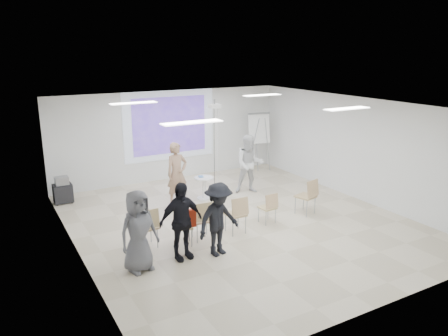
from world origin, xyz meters
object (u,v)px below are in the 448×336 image
audience_mid (218,215)px  pedestal_table (204,187)px  chair_left_mid (183,224)px  chair_left_inner (203,217)px  chair_right_far (308,194)px  audience_outer (138,226)px  chair_center (237,212)px  chair_right_inner (269,206)px  av_cart (63,191)px  player_right (250,161)px  audience_left (181,216)px  laptop (201,218)px  flipchart_easel (259,129)px  player_left (177,170)px  chair_far_left (148,225)px

audience_mid → pedestal_table: bearing=55.1°
chair_left_mid → chair_left_inner: chair_left_inner is taller
chair_right_far → audience_outer: audience_outer is taller
chair_center → chair_right_inner: (1.03, 0.15, -0.08)m
av_cart → player_right: bearing=-19.6°
audience_left → audience_mid: (0.77, -0.23, -0.05)m
audience_outer → audience_mid: bearing=-18.6°
laptop → player_right: bearing=-133.9°
chair_right_far → laptop: 3.17m
chair_right_far → flipchart_easel: 4.47m
chair_left_mid → audience_mid: (0.50, -0.74, 0.38)m
audience_mid → av_cart: 5.64m
chair_right_inner → av_cart: 6.01m
chair_right_far → flipchart_easel: (1.21, 4.18, 1.01)m
chair_left_mid → chair_right_inner: 2.45m
pedestal_table → laptop: 2.79m
chair_left_inner → laptop: (0.01, 0.10, -0.05)m
chair_left_inner → audience_left: 1.08m
player_left → flipchart_easel: flipchart_easel is taller
audience_mid → chair_left_inner: bearing=74.3°
pedestal_table → audience_outer: 4.47m
chair_center → audience_outer: 2.72m
laptop → audience_outer: 1.96m
chair_right_far → flipchart_easel: size_ratio=0.46×
laptop → av_cart: 4.82m
player_right → laptop: 3.71m
chair_left_inner → laptop: size_ratio=2.73×
chair_right_inner → audience_outer: 3.76m
av_cart → chair_right_inner: bearing=-44.7°
chair_left_inner → audience_outer: bearing=-153.5°
audience_left → av_cart: bearing=102.7°
chair_far_left → chair_left_mid: bearing=-26.5°
player_left → chair_left_mid: size_ratio=2.26×
pedestal_table → player_right: size_ratio=0.35×
chair_left_inner → chair_right_far: bearing=7.7°
audience_outer → av_cart: bearing=84.5°
chair_right_inner → flipchart_easel: size_ratio=0.38×
chair_left_inner → flipchart_easel: flipchart_easel is taller
laptop → audience_outer: bearing=29.3°
chair_far_left → av_cart: size_ratio=1.21×
audience_outer → av_cart: audience_outer is taller
audience_left → chair_right_inner: bearing=8.5°
audience_left → chair_left_mid: bearing=56.8°
chair_left_inner → av_cart: 4.91m
pedestal_table → audience_mid: (-1.36, -3.37, 0.53)m
player_right → av_cart: size_ratio=2.57×
chair_right_far → chair_center: bearing=168.8°
chair_far_left → chair_left_inner: chair_left_inner is taller
player_right → chair_right_inner: 2.60m
audience_outer → chair_center: bearing=-0.7°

